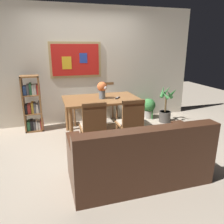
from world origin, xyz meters
name	(u,v)px	position (x,y,z in m)	size (l,w,h in m)	color
ground_plane	(103,146)	(0.00, 0.00, 0.00)	(12.00, 12.00, 0.00)	tan
wall_back_with_painting	(85,66)	(0.00, 1.54, 1.30)	(5.20, 0.14, 2.60)	beige
dining_table	(101,103)	(0.12, 0.58, 0.66)	(1.47, 0.95, 0.75)	brown
dining_chair_far_left	(80,100)	(-0.18, 1.42, 0.54)	(0.40, 0.41, 0.91)	brown
dining_chair_far_right	(107,98)	(0.47, 1.41, 0.54)	(0.40, 0.41, 0.91)	brown
dining_chair_near_left	(93,124)	(-0.21, -0.23, 0.54)	(0.40, 0.41, 0.91)	brown
dining_chair_near_right	(131,120)	(0.44, -0.24, 0.54)	(0.40, 0.41, 0.91)	brown
leather_couch	(139,159)	(0.20, -1.14, 0.31)	(1.80, 0.84, 0.84)	#472819
bookshelf	(33,106)	(-1.20, 1.18, 0.55)	(0.37, 0.28, 1.17)	brown
potted_ivy	(148,107)	(1.50, 1.25, 0.28)	(0.33, 0.33, 0.58)	#B2ADA3
potted_palm	(166,109)	(1.75, 0.87, 0.31)	(0.40, 0.36, 0.87)	#4C4742
flower_vase	(102,89)	(0.14, 0.54, 0.95)	(0.20, 0.20, 0.33)	slate
tv_remote	(118,98)	(0.43, 0.48, 0.77)	(0.13, 0.15, 0.02)	black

